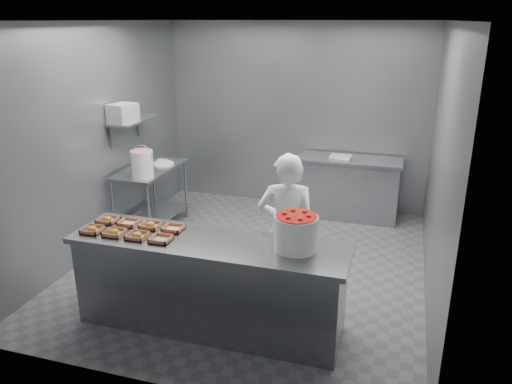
% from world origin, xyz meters
% --- Properties ---
extents(floor, '(4.50, 4.50, 0.00)m').
position_xyz_m(floor, '(0.00, 0.00, 0.00)').
color(floor, '#4C4C51').
rests_on(floor, ground).
extents(ceiling, '(4.50, 4.50, 0.00)m').
position_xyz_m(ceiling, '(0.00, 0.00, 2.80)').
color(ceiling, white).
rests_on(ceiling, wall_back).
extents(wall_back, '(4.00, 0.04, 2.80)m').
position_xyz_m(wall_back, '(0.00, 2.25, 1.40)').
color(wall_back, slate).
rests_on(wall_back, ground).
extents(wall_left, '(0.04, 4.50, 2.80)m').
position_xyz_m(wall_left, '(-2.00, 0.00, 1.40)').
color(wall_left, slate).
rests_on(wall_left, ground).
extents(wall_right, '(0.04, 4.50, 2.80)m').
position_xyz_m(wall_right, '(2.00, 0.00, 1.40)').
color(wall_right, slate).
rests_on(wall_right, ground).
extents(service_counter, '(2.60, 0.70, 0.90)m').
position_xyz_m(service_counter, '(0.00, -1.35, 0.45)').
color(service_counter, slate).
rests_on(service_counter, ground).
extents(prep_table, '(0.60, 1.20, 0.90)m').
position_xyz_m(prep_table, '(-1.65, 0.60, 0.59)').
color(prep_table, slate).
rests_on(prep_table, ground).
extents(back_counter, '(1.50, 0.60, 0.90)m').
position_xyz_m(back_counter, '(0.90, 1.90, 0.45)').
color(back_counter, slate).
rests_on(back_counter, ground).
extents(wall_shelf, '(0.35, 0.90, 0.03)m').
position_xyz_m(wall_shelf, '(-1.82, 0.60, 1.55)').
color(wall_shelf, slate).
rests_on(wall_shelf, wall_left).
extents(tray_0, '(0.19, 0.18, 0.06)m').
position_xyz_m(tray_0, '(-1.13, -1.48, 0.92)').
color(tray_0, tan).
rests_on(tray_0, service_counter).
extents(tray_1, '(0.19, 0.18, 0.06)m').
position_xyz_m(tray_1, '(-0.89, -1.48, 0.92)').
color(tray_1, tan).
rests_on(tray_1, service_counter).
extents(tray_2, '(0.19, 0.18, 0.06)m').
position_xyz_m(tray_2, '(-0.65, -1.48, 0.92)').
color(tray_2, tan).
rests_on(tray_2, service_counter).
extents(tray_3, '(0.19, 0.18, 0.04)m').
position_xyz_m(tray_3, '(-0.41, -1.48, 0.92)').
color(tray_3, tan).
rests_on(tray_3, service_counter).
extents(tray_4, '(0.19, 0.18, 0.06)m').
position_xyz_m(tray_4, '(-1.13, -1.22, 0.92)').
color(tray_4, tan).
rests_on(tray_4, service_counter).
extents(tray_5, '(0.19, 0.18, 0.04)m').
position_xyz_m(tray_5, '(-0.89, -1.22, 0.92)').
color(tray_5, tan).
rests_on(tray_5, service_counter).
extents(tray_6, '(0.19, 0.18, 0.06)m').
position_xyz_m(tray_6, '(-0.65, -1.22, 0.92)').
color(tray_6, tan).
rests_on(tray_6, service_counter).
extents(tray_7, '(0.19, 0.18, 0.04)m').
position_xyz_m(tray_7, '(-0.41, -1.22, 0.92)').
color(tray_7, tan).
rests_on(tray_7, service_counter).
extents(worker, '(0.65, 0.49, 1.61)m').
position_xyz_m(worker, '(0.58, -0.69, 0.80)').
color(worker, white).
rests_on(worker, ground).
extents(strawberry_tub, '(0.38, 0.38, 0.32)m').
position_xyz_m(strawberry_tub, '(0.80, -1.28, 1.07)').
color(strawberry_tub, white).
rests_on(strawberry_tub, service_counter).
extents(glaze_bucket, '(0.29, 0.28, 0.43)m').
position_xyz_m(glaze_bucket, '(-1.53, 0.21, 1.09)').
color(glaze_bucket, white).
rests_on(glaze_bucket, prep_table).
extents(bucket_lid, '(0.33, 0.33, 0.02)m').
position_xyz_m(bucket_lid, '(-1.55, 0.82, 0.91)').
color(bucket_lid, white).
rests_on(bucket_lid, prep_table).
extents(rag, '(0.16, 0.14, 0.02)m').
position_xyz_m(rag, '(-1.65, 0.97, 0.91)').
color(rag, '#CCB28C').
rests_on(rag, prep_table).
extents(appliance, '(0.34, 0.37, 0.24)m').
position_xyz_m(appliance, '(-1.82, 0.33, 1.69)').
color(appliance, gray).
rests_on(appliance, wall_shelf).
extents(paper_stack, '(0.32, 0.25, 0.04)m').
position_xyz_m(paper_stack, '(0.76, 1.90, 0.92)').
color(paper_stack, silver).
rests_on(paper_stack, back_counter).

